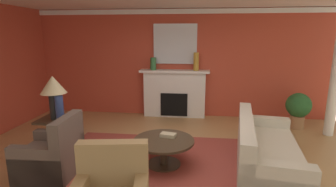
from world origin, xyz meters
The scene contains 16 objects.
ground_plane centered at (0.00, 0.00, 0.00)m, with size 9.69×9.69×0.00m, color tan.
wall_fireplace centered at (0.00, 2.94, 1.39)m, with size 8.06×0.12×2.79m, color #B7422D.
crown_moulding centered at (0.00, 2.86, 2.71)m, with size 8.06×0.08×0.12m, color white.
area_rug centered at (-0.01, -0.01, 0.01)m, with size 3.77×2.54×0.01m, color #993D33.
fireplace centered at (-0.10, 2.73, 0.59)m, with size 1.80×0.35×1.24m.
mantel_mirror centered at (-0.10, 2.85, 1.90)m, with size 1.12×0.04×1.02m, color silver.
sofa centered at (1.58, -0.04, 0.30)m, with size 1.18×2.21×0.85m.
armchair_near_window centered at (-1.68, -0.52, 0.31)m, with size 0.82×0.82×0.95m.
coffee_table centered at (-0.01, -0.01, 0.34)m, with size 1.00×1.00×0.45m.
side_table centered at (-1.93, 0.13, 0.40)m, with size 0.56×0.56×0.70m.
table_lamp centered at (-1.93, 0.13, 1.22)m, with size 0.44×0.44×0.75m.
vase_on_side_table centered at (-1.78, 0.01, 0.92)m, with size 0.13×0.13×0.43m, color navy.
vase_mantel_left centered at (-0.65, 2.68, 1.40)m, with size 0.15×0.15×0.32m, color #33703D.
vase_mantel_right centered at (0.45, 2.68, 1.47)m, with size 0.14×0.14×0.45m, color #B7892D.
book_red_cover centered at (0.04, 0.13, 0.48)m, with size 0.25×0.15×0.06m, color tan.
potted_plant centered at (2.82, 2.15, 0.49)m, with size 0.56×0.56×0.83m.
Camera 1 is at (0.53, -4.01, 2.12)m, focal length 28.17 mm.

